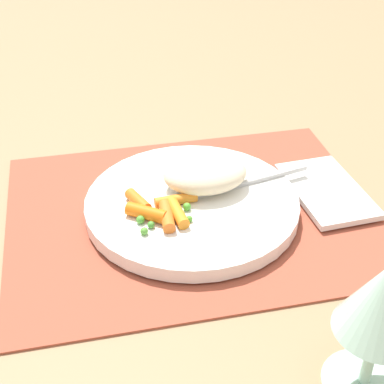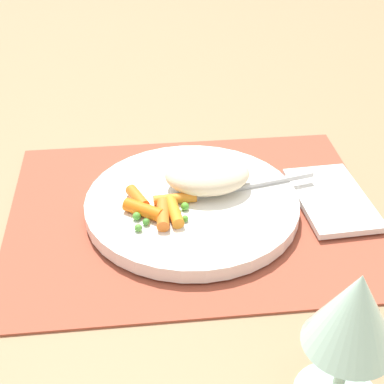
# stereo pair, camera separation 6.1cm
# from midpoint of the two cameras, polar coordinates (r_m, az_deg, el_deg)

# --- Properties ---
(ground_plane) EXTENTS (2.40, 2.40, 0.00)m
(ground_plane) POSITION_cam_midpoint_polar(r_m,az_deg,el_deg) (0.72, 2.45, -2.28)
(ground_plane) COLOR #997551
(placemat) EXTENTS (0.45, 0.35, 0.01)m
(placemat) POSITION_cam_midpoint_polar(r_m,az_deg,el_deg) (0.72, 2.45, -2.09)
(placemat) COLOR #9E4733
(placemat) RESTS_ON ground_plane
(plate) EXTENTS (0.26, 0.26, 0.02)m
(plate) POSITION_cam_midpoint_polar(r_m,az_deg,el_deg) (0.71, 2.48, -1.32)
(plate) COLOR white
(plate) RESTS_ON placemat
(rice_mound) EXTENTS (0.10, 0.08, 0.04)m
(rice_mound) POSITION_cam_midpoint_polar(r_m,az_deg,el_deg) (0.72, 3.97, 1.68)
(rice_mound) COLOR beige
(rice_mound) RESTS_ON plate
(carrot_portion) EXTENTS (0.09, 0.09, 0.02)m
(carrot_portion) POSITION_cam_midpoint_polar(r_m,az_deg,el_deg) (0.68, -0.78, -1.54)
(carrot_portion) COLOR orange
(carrot_portion) RESTS_ON plate
(pea_scatter) EXTENTS (0.08, 0.06, 0.01)m
(pea_scatter) POSITION_cam_midpoint_polar(r_m,az_deg,el_deg) (0.67, -1.34, -2.14)
(pea_scatter) COLOR #4C9633
(pea_scatter) RESTS_ON plate
(fork) EXTENTS (0.20, 0.05, 0.01)m
(fork) POSITION_cam_midpoint_polar(r_m,az_deg,el_deg) (0.72, 5.66, 0.07)
(fork) COLOR #BEBEBE
(fork) RESTS_ON plate
(wine_glass) EXTENTS (0.08, 0.08, 0.14)m
(wine_glass) POSITION_cam_midpoint_polar(r_m,az_deg,el_deg) (0.48, 19.25, -11.57)
(wine_glass) COLOR #B2E0CC
(wine_glass) RESTS_ON ground_plane
(napkin) EXTENTS (0.09, 0.15, 0.01)m
(napkin) POSITION_cam_midpoint_polar(r_m,az_deg,el_deg) (0.76, 15.81, -0.64)
(napkin) COLOR white
(napkin) RESTS_ON placemat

